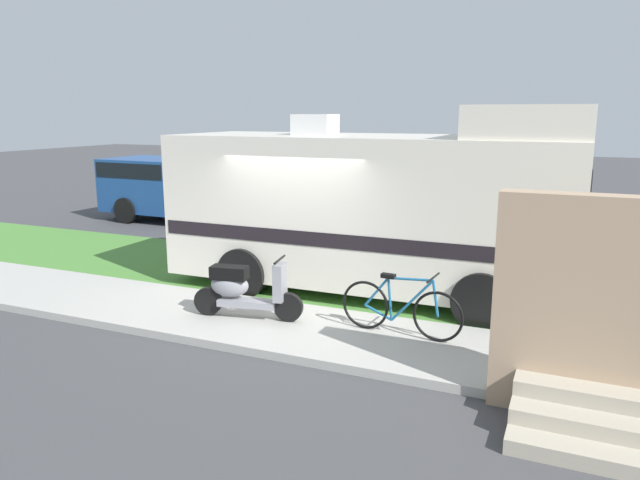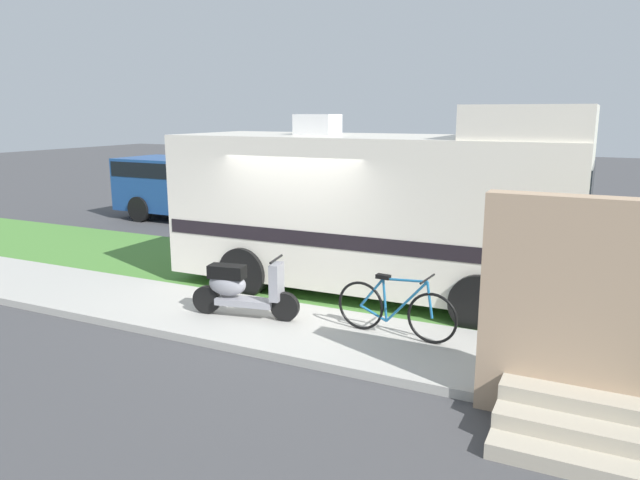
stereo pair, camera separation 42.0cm
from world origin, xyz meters
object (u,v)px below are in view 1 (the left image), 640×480
at_px(bicycle, 400,308).
at_px(pickup_truck_near, 176,188).
at_px(motorhome_rv, 376,207).
at_px(bottle_green, 598,385).
at_px(scooter, 243,289).

xyz_separation_m(bicycle, pickup_truck_near, (-8.90, 6.80, 0.47)).
height_order(motorhome_rv, pickup_truck_near, motorhome_rv).
xyz_separation_m(motorhome_rv, bottle_green, (3.62, -2.99, -1.35)).
distance_m(scooter, bottle_green, 4.98).
relative_size(motorhome_rv, bicycle, 3.92).
distance_m(pickup_truck_near, bottle_green, 13.78).
bearing_deg(bicycle, scooter, -173.94).
bearing_deg(pickup_truck_near, bicycle, -37.39).
xyz_separation_m(motorhome_rv, scooter, (-1.31, -2.39, -1.00)).
relative_size(motorhome_rv, scooter, 4.08).
relative_size(bicycle, pickup_truck_near, 0.31).
xyz_separation_m(scooter, pickup_truck_near, (-6.50, 7.06, 0.41)).
bearing_deg(motorhome_rv, scooter, -118.65).
bearing_deg(bottle_green, scooter, 173.10).
bearing_deg(bicycle, pickup_truck_near, 142.61).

